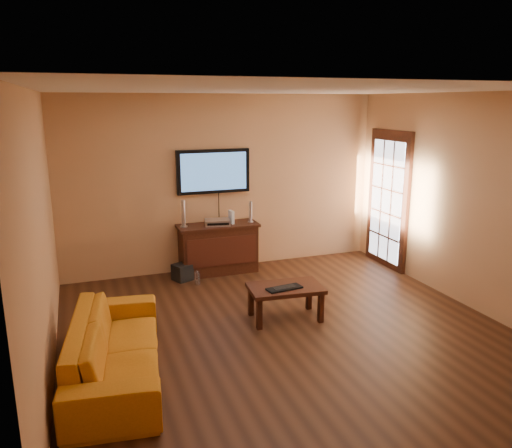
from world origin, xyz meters
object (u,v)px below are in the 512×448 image
game_console (231,217)px  keyboard (284,288)px  media_console (218,248)px  sofa (115,338)px  bottle (197,278)px  television (213,171)px  subwoofer (182,272)px  speaker_left (183,215)px  speaker_right (251,213)px  av_receiver (217,222)px  coffee_table (285,291)px

game_console → keyboard: size_ratio=0.45×
media_console → game_console: (0.21, -0.01, 0.48)m
sofa → bottle: 2.54m
media_console → keyboard: 2.02m
television → subwoofer: television is taller
speaker_left → speaker_right: (1.04, -0.04, -0.04)m
media_console → keyboard: bearing=-82.9°
sofa → speaker_right: speaker_right is taller
television → speaker_right: television is taller
television → keyboard: 2.48m
av_receiver → subwoofer: av_receiver is taller
television → sofa: (-1.75, -2.77, -1.15)m
television → bottle: bearing=-125.5°
coffee_table → game_console: size_ratio=4.62×
coffee_table → sofa: (-2.04, -0.65, 0.04)m
television → av_receiver: 0.78m
television → subwoofer: 1.59m
subwoofer → keyboard: (0.85, -1.84, 0.31)m
coffee_table → keyboard: size_ratio=2.07×
bottle → speaker_right: bearing=22.7°
av_receiver → keyboard: bearing=-71.6°
av_receiver → game_console: game_console is taller
media_console → keyboard: (0.25, -2.00, 0.05)m
media_console → bottle: bearing=-136.2°
speaker_left → media_console: bearing=-2.0°
bottle → speaker_left: bearing=100.2°
speaker_left → bottle: size_ratio=1.90×
coffee_table → game_console: (-0.08, 1.92, 0.51)m
bottle → av_receiver: bearing=43.0°
game_console → subwoofer: 1.11m
speaker_right → subwoofer: speaker_right is taller
speaker_left → av_receiver: speaker_left is taller
keyboard → speaker_left: bearing=110.8°
television → av_receiver: television is taller
media_console → speaker_right: bearing=-2.2°
media_console → bottle: (-0.44, -0.42, -0.29)m
media_console → coffee_table: media_console is taller
av_receiver → speaker_right: bearing=11.2°
media_console → game_console: size_ratio=6.13×
game_console → keyboard: (0.04, -2.00, -0.43)m
keyboard → game_console: bearing=91.0°
bottle → keyboard: bearing=-66.4°
television → speaker_left: 0.81m
media_console → speaker_right: speaker_right is taller
subwoofer → keyboard: keyboard is taller
speaker_right → keyboard: size_ratio=0.72×
sofa → subwoofer: bearing=-17.8°
coffee_table → bottle: bearing=116.1°
coffee_table → subwoofer: bearing=117.0°
speaker_right → subwoofer: size_ratio=1.33×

